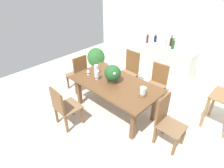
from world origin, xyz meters
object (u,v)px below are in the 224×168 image
at_px(chair_head_end, 79,73).
at_px(crystal_vase_right, 143,91).
at_px(chair_far_right, 157,82).
at_px(flower_centerpiece, 113,74).
at_px(chair_far_left, 130,69).
at_px(wine_bottle_green, 173,45).
at_px(dining_table, 115,87).
at_px(wine_bottle_dark, 155,39).
at_px(crystal_vase_left, 97,74).
at_px(wine_bottle_amber, 171,42).
at_px(wine_bottle_clear, 166,43).
at_px(side_table, 224,104).
at_px(crystal_vase_center_near, 96,69).
at_px(chair_foot_end, 167,119).
at_px(kitchen_counter, 165,63).
at_px(wine_bottle_tall, 147,39).
at_px(chair_near_left, 63,106).
at_px(potted_plant_floor, 96,58).
at_px(wine_glass, 88,71).

height_order(chair_head_end, crystal_vase_right, chair_head_end).
relative_size(chair_far_right, flower_centerpiece, 2.43).
height_order(chair_far_left, wine_bottle_green, wine_bottle_green).
relative_size(dining_table, flower_centerpiece, 4.93).
bearing_deg(flower_centerpiece, wine_bottle_dark, 100.67).
distance_m(crystal_vase_left, wine_bottle_amber, 2.50).
bearing_deg(wine_bottle_dark, wine_bottle_clear, -21.74).
bearing_deg(dining_table, side_table, 30.91).
bearing_deg(dining_table, crystal_vase_center_near, 177.57).
height_order(chair_foot_end, wine_bottle_clear, wine_bottle_clear).
distance_m(crystal_vase_left, kitchen_counter, 2.38).
distance_m(chair_head_end, crystal_vase_left, 0.94).
bearing_deg(wine_bottle_green, wine_bottle_tall, -175.67).
height_order(chair_far_right, crystal_vase_right, crystal_vase_right).
height_order(chair_near_left, side_table, chair_near_left).
bearing_deg(wine_bottle_amber, potted_plant_floor, -148.56).
bearing_deg(kitchen_counter, potted_plant_floor, -152.10).
height_order(dining_table, crystal_vase_right, crystal_vase_right).
bearing_deg(wine_bottle_amber, chair_foot_end, -61.46).
relative_size(chair_far_right, wine_glass, 6.61).
distance_m(crystal_vase_left, crystal_vase_center_near, 0.27).
xyz_separation_m(wine_glass, wine_bottle_amber, (0.68, 2.46, 0.21)).
xyz_separation_m(chair_head_end, chair_far_left, (0.83, 1.05, 0.01)).
distance_m(chair_near_left, crystal_vase_left, 0.96).
relative_size(crystal_vase_left, potted_plant_floor, 0.29).
height_order(chair_far_right, kitchen_counter, kitchen_counter).
bearing_deg(wine_glass, wine_bottle_clear, 74.96).
xyz_separation_m(flower_centerpiece, crystal_vase_left, (-0.33, -0.15, -0.07)).
bearing_deg(wine_bottle_clear, side_table, -27.55).
xyz_separation_m(crystal_vase_right, wine_bottle_clear, (-0.76, 2.11, 0.21)).
relative_size(dining_table, kitchen_counter, 1.21).
bearing_deg(chair_near_left, chair_far_left, -87.19).
distance_m(flower_centerpiece, potted_plant_floor, 2.23).
bearing_deg(flower_centerpiece, kitchen_counter, 88.00).
xyz_separation_m(chair_near_left, wine_bottle_clear, (0.36, 3.16, 0.57)).
relative_size(wine_glass, wine_bottle_dark, 0.62).
bearing_deg(potted_plant_floor, wine_bottle_dark, 39.56).
bearing_deg(kitchen_counter, crystal_vase_center_near, -105.92).
distance_m(crystal_vase_right, kitchen_counter, 2.28).
bearing_deg(chair_foot_end, wine_bottle_dark, 37.46).
relative_size(chair_foot_end, chair_head_end, 0.98).
bearing_deg(wine_bottle_amber, wine_bottle_tall, -158.93).
bearing_deg(chair_near_left, chair_far_right, -109.37).
bearing_deg(chair_far_left, wine_bottle_clear, 74.50).
relative_size(crystal_vase_left, wine_glass, 1.42).
bearing_deg(crystal_vase_left, crystal_vase_center_near, 140.15).
relative_size(flower_centerpiece, side_table, 0.51).
bearing_deg(wine_bottle_dark, kitchen_counter, -15.38).
bearing_deg(side_table, wine_bottle_dark, 153.46).
bearing_deg(wine_bottle_clear, wine_bottle_amber, 68.67).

